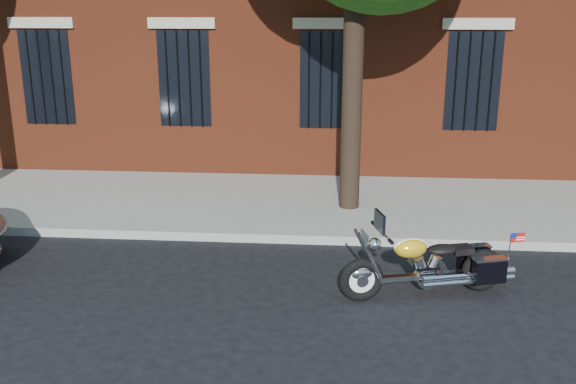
{
  "coord_description": "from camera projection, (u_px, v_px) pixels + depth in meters",
  "views": [
    {
      "loc": [
        0.27,
        -8.39,
        3.78
      ],
      "look_at": [
        -0.46,
        0.8,
        1.03
      ],
      "focal_mm": 40.0,
      "sensor_mm": 36.0,
      "label": 1
    }
  ],
  "objects": [
    {
      "name": "sidewalk",
      "position": [
        322.0,
        204.0,
        12.21
      ],
      "size": [
        40.0,
        3.6,
        0.15
      ],
      "primitive_type": "cube",
      "color": "gray",
      "rests_on": "ground"
    },
    {
      "name": "ground",
      "position": [
        316.0,
        278.0,
        9.12
      ],
      "size": [
        120.0,
        120.0,
        0.0
      ],
      "primitive_type": "plane",
      "color": "black",
      "rests_on": "ground"
    },
    {
      "name": "motorcycle",
      "position": [
        432.0,
        267.0,
        8.47
      ],
      "size": [
        2.4,
        1.06,
        1.21
      ],
      "rotation": [
        0.0,
        0.0,
        0.27
      ],
      "color": "black",
      "rests_on": "ground"
    },
    {
      "name": "curb",
      "position": [
        319.0,
        239.0,
        10.41
      ],
      "size": [
        40.0,
        0.16,
        0.15
      ],
      "primitive_type": "cube",
      "color": "gray",
      "rests_on": "ground"
    }
  ]
}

